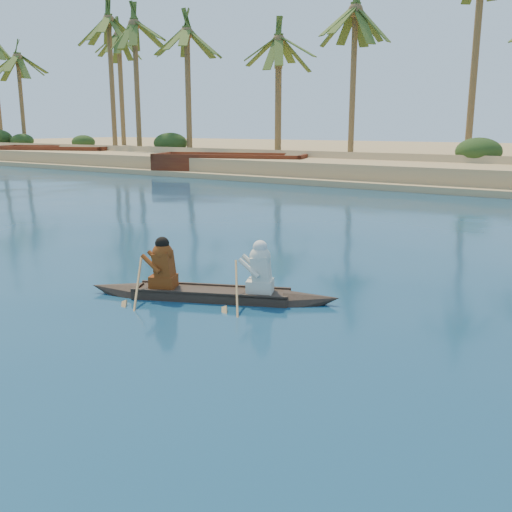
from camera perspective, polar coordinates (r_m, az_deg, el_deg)
The scene contains 7 objects.
ground at distance 15.63m, azimuth -22.81°, elevation -1.22°, with size 160.00×160.00×0.00m, color #0B2A49.
sandy_embankment at distance 56.67m, azimuth 20.93°, elevation 9.04°, with size 150.00×51.00×1.50m.
palm_grove at distance 45.31m, azimuth 18.10°, elevation 17.96°, with size 110.00×14.00×16.00m, color #41591F, non-canonical shape.
shrub_cluster at distance 41.82m, azimuth 16.10°, elevation 9.22°, with size 100.00×6.00×2.40m, color #183413, non-canonical shape.
canoe at distance 11.93m, azimuth -4.51°, elevation -2.97°, with size 5.19×2.78×1.47m.
barge_left at distance 58.37m, azimuth -19.40°, elevation 9.40°, with size 12.26×7.59×1.94m.
barge_mid at distance 42.02m, azimuth -2.53°, elevation 8.95°, with size 11.56×7.06×1.83m.
Camera 1 is at (12.79, -8.24, 3.55)m, focal length 40.00 mm.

